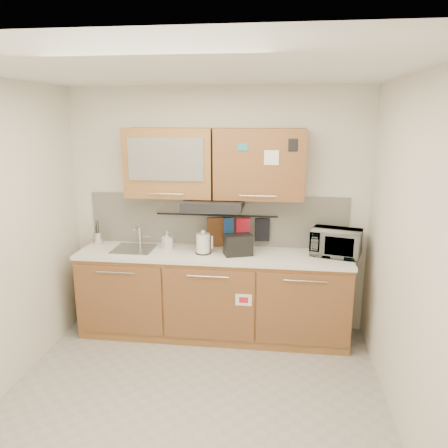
# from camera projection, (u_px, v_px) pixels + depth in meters

# --- Properties ---
(floor) EXTENTS (3.20, 3.20, 0.00)m
(floor) POSITION_uv_depth(u_px,v_px,m) (192.00, 403.00, 3.59)
(floor) COLOR #9E9993
(floor) RESTS_ON ground
(ceiling) EXTENTS (3.20, 3.20, 0.00)m
(ceiling) POSITION_uv_depth(u_px,v_px,m) (185.00, 70.00, 2.97)
(ceiling) COLOR white
(ceiling) RESTS_ON wall_back
(wall_back) EXTENTS (3.20, 0.00, 3.20)m
(wall_back) POSITION_uv_depth(u_px,v_px,m) (217.00, 211.00, 4.73)
(wall_back) COLOR silver
(wall_back) RESTS_ON ground
(wall_right) EXTENTS (0.00, 3.00, 3.00)m
(wall_right) POSITION_uv_depth(u_px,v_px,m) (411.00, 261.00, 3.09)
(wall_right) COLOR silver
(wall_right) RESTS_ON ground
(base_cabinet) EXTENTS (2.80, 0.64, 0.88)m
(base_cabinet) POSITION_uv_depth(u_px,v_px,m) (213.00, 299.00, 4.64)
(base_cabinet) COLOR #9D6237
(base_cabinet) RESTS_ON floor
(countertop) EXTENTS (2.82, 0.62, 0.04)m
(countertop) POSITION_uv_depth(u_px,v_px,m) (213.00, 255.00, 4.52)
(countertop) COLOR white
(countertop) RESTS_ON base_cabinet
(backsplash) EXTENTS (2.80, 0.02, 0.56)m
(backsplash) POSITION_uv_depth(u_px,v_px,m) (217.00, 220.00, 4.74)
(backsplash) COLOR silver
(backsplash) RESTS_ON countertop
(upper_cabinets) EXTENTS (1.82, 0.37, 0.70)m
(upper_cabinets) POSITION_uv_depth(u_px,v_px,m) (214.00, 163.00, 4.43)
(upper_cabinets) COLOR #9D6237
(upper_cabinets) RESTS_ON wall_back
(range_hood) EXTENTS (0.60, 0.46, 0.10)m
(range_hood) POSITION_uv_depth(u_px,v_px,m) (213.00, 204.00, 4.46)
(range_hood) COLOR black
(range_hood) RESTS_ON upper_cabinets
(sink) EXTENTS (0.42, 0.40, 0.26)m
(sink) POSITION_uv_depth(u_px,v_px,m) (134.00, 249.00, 4.64)
(sink) COLOR silver
(sink) RESTS_ON countertop
(utensil_rail) EXTENTS (1.30, 0.02, 0.02)m
(utensil_rail) POSITION_uv_depth(u_px,v_px,m) (216.00, 215.00, 4.69)
(utensil_rail) COLOR black
(utensil_rail) RESTS_ON backsplash
(utensil_crock) EXTENTS (0.11, 0.11, 0.27)m
(utensil_crock) POSITION_uv_depth(u_px,v_px,m) (98.00, 238.00, 4.81)
(utensil_crock) COLOR silver
(utensil_crock) RESTS_ON countertop
(kettle) EXTENTS (0.19, 0.18, 0.25)m
(kettle) POSITION_uv_depth(u_px,v_px,m) (203.00, 244.00, 4.48)
(kettle) COLOR silver
(kettle) RESTS_ON countertop
(toaster) EXTENTS (0.32, 0.25, 0.21)m
(toaster) POSITION_uv_depth(u_px,v_px,m) (238.00, 245.00, 4.42)
(toaster) COLOR black
(toaster) RESTS_ON countertop
(microwave) EXTENTS (0.55, 0.44, 0.27)m
(microwave) POSITION_uv_depth(u_px,v_px,m) (336.00, 243.00, 4.41)
(microwave) COLOR #999999
(microwave) RESTS_ON countertop
(soap_bottle) EXTENTS (0.12, 0.13, 0.20)m
(soap_bottle) POSITION_uv_depth(u_px,v_px,m) (167.00, 240.00, 4.62)
(soap_bottle) COLOR #999999
(soap_bottle) RESTS_ON countertop
(cutting_board) EXTENTS (0.32, 0.11, 0.40)m
(cutting_board) POSITION_uv_depth(u_px,v_px,m) (222.00, 236.00, 4.72)
(cutting_board) COLOR brown
(cutting_board) RESTS_ON utensil_rail
(oven_mitt) EXTENTS (0.11, 0.07, 0.18)m
(oven_mitt) POSITION_uv_depth(u_px,v_px,m) (229.00, 226.00, 4.68)
(oven_mitt) COLOR #214E9A
(oven_mitt) RESTS_ON utensil_rail
(dark_pouch) EXTENTS (0.16, 0.06, 0.24)m
(dark_pouch) POSITION_uv_depth(u_px,v_px,m) (262.00, 230.00, 4.65)
(dark_pouch) COLOR black
(dark_pouch) RESTS_ON utensil_rail
(pot_holder) EXTENTS (0.15, 0.03, 0.18)m
(pot_holder) POSITION_uv_depth(u_px,v_px,m) (243.00, 226.00, 4.66)
(pot_holder) COLOR red
(pot_holder) RESTS_ON utensil_rail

